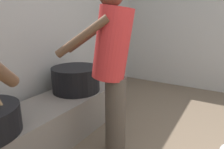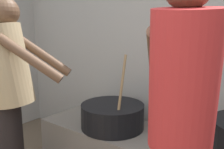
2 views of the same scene
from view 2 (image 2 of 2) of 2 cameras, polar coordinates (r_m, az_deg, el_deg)
cooking_pot_main at (r=2.19m, az=0.14°, el=-9.99°), size 0.58×0.58×0.67m
cook_in_tan_shirt at (r=1.98m, az=-23.62°, el=-2.74°), size 0.72×0.63×1.56m
cook_in_red_shirt at (r=1.12m, az=16.54°, el=-10.21°), size 0.56×0.74×1.62m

